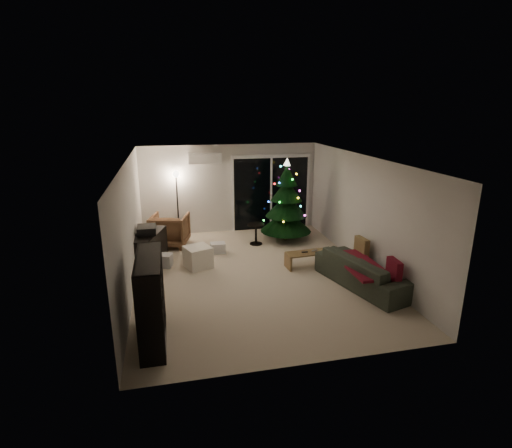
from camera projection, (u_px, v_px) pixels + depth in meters
The scene contains 18 objects.
room at pixel (260, 211), 9.91m from camera, with size 6.50×7.51×2.60m.
bookshelf at pixel (140, 301), 6.03m from camera, with size 0.35×1.39×1.39m, color black, non-canonical shape.
media_cabinet at pixel (148, 250), 8.99m from camera, with size 0.48×1.28×0.80m, color black.
stereo at pixel (147, 230), 8.85m from camera, with size 0.41×0.48×0.17m, color black.
armchair at pixel (170, 230), 10.38m from camera, with size 0.90×0.93×0.84m, color brown.
ottoman at pixel (198, 257), 9.03m from camera, with size 0.54×0.54×0.48m, color white.
cardboard_box_a at pixel (163, 260), 9.09m from camera, with size 0.41×0.31×0.29m, color silver.
cardboard_box_b at pixel (218, 248), 9.94m from camera, with size 0.36×0.27×0.25m, color silver.
side_table at pixel (256, 234), 10.52m from camera, with size 0.44×0.44×0.55m, color black.
floor_lamp at pixel (178, 205), 11.00m from camera, with size 0.29×0.29×1.79m, color black.
sofa at pixel (364, 271), 8.07m from camera, with size 2.20×0.86×0.64m, color #3E4838.
sofa_throw at pixel (360, 265), 8.01m from camera, with size 0.69×1.58×0.05m, color maroon.
cushion_a at pixel (362, 247), 8.66m from camera, with size 0.13×0.42×0.42m, color olive.
cushion_b at pixel (394, 270), 7.44m from camera, with size 0.13×0.42×0.42m, color maroon.
coffee_table at pixel (311, 259), 9.06m from camera, with size 1.13×0.40×0.36m, color brown, non-canonical shape.
remote_a at pixel (305, 252), 8.98m from camera, with size 0.14×0.04×0.02m, color black.
remote_b at pixel (314, 250), 9.08m from camera, with size 0.13×0.04×0.02m, color slate.
christmas_tree at pixel (286, 200), 10.64m from camera, with size 1.38×1.38×2.22m, color black.
Camera 1 is at (-1.71, -7.85, 3.54)m, focal length 28.00 mm.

